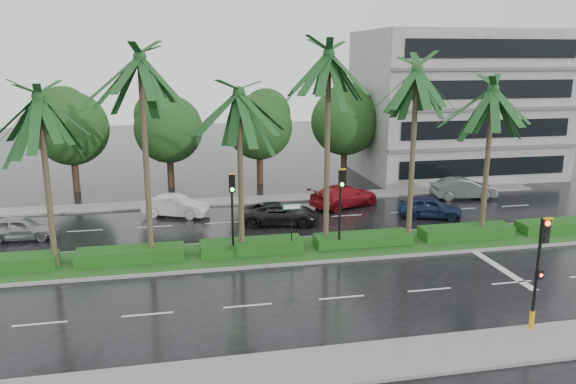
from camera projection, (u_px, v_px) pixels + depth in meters
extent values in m
plane|color=black|center=(313.00, 257.00, 28.50)|extent=(120.00, 120.00, 0.00)
cube|color=slate|center=(387.00, 359.00, 18.78)|extent=(40.00, 2.40, 0.12)
cube|color=slate|center=(272.00, 199.00, 39.91)|extent=(40.00, 2.00, 0.12)
cube|color=gray|center=(308.00, 249.00, 29.44)|extent=(36.00, 4.00, 0.14)
cube|color=#1F541C|center=(308.00, 248.00, 29.42)|extent=(35.60, 3.70, 0.02)
cube|color=#174F16|center=(131.00, 254.00, 27.59)|extent=(5.20, 1.40, 0.60)
cube|color=#174F16|center=(251.00, 246.00, 28.76)|extent=(5.20, 1.40, 0.60)
cube|color=#174F16|center=(363.00, 239.00, 29.93)|extent=(5.20, 1.40, 0.60)
cube|color=#174F16|center=(466.00, 232.00, 31.11)|extent=(5.20, 1.40, 0.60)
cube|color=#174F16|center=(561.00, 226.00, 32.28)|extent=(5.20, 1.40, 0.60)
cube|color=silver|center=(11.00, 235.00, 32.04)|extent=(2.00, 0.12, 0.01)
cube|color=silver|center=(40.00, 324.00, 21.39)|extent=(2.00, 0.12, 0.01)
cube|color=silver|center=(85.00, 231.00, 32.82)|extent=(2.00, 0.12, 0.01)
cube|color=silver|center=(147.00, 314.00, 22.18)|extent=(2.00, 0.12, 0.01)
cube|color=silver|center=(155.00, 227.00, 33.60)|extent=(2.00, 0.12, 0.01)
cube|color=silver|center=(248.00, 306.00, 22.96)|extent=(2.00, 0.12, 0.01)
cube|color=silver|center=(222.00, 223.00, 34.38)|extent=(2.00, 0.12, 0.01)
cube|color=silver|center=(342.00, 297.00, 23.74)|extent=(2.00, 0.12, 0.01)
cube|color=silver|center=(286.00, 219.00, 35.16)|extent=(2.00, 0.12, 0.01)
cube|color=silver|center=(429.00, 290.00, 24.52)|extent=(2.00, 0.12, 0.01)
cube|color=silver|center=(347.00, 215.00, 35.95)|extent=(2.00, 0.12, 0.01)
cube|color=silver|center=(512.00, 282.00, 25.30)|extent=(2.00, 0.12, 0.01)
cube|color=silver|center=(405.00, 212.00, 36.73)|extent=(2.00, 0.12, 0.01)
cube|color=silver|center=(461.00, 209.00, 37.51)|extent=(2.00, 0.12, 0.01)
cube|color=silver|center=(515.00, 206.00, 38.29)|extent=(2.00, 0.12, 0.01)
cube|color=silver|center=(497.00, 266.00, 27.31)|extent=(0.40, 6.00, 0.01)
cylinder|color=#3A3221|center=(47.00, 184.00, 26.03)|extent=(0.28, 0.28, 8.03)
cylinder|color=#3A3221|center=(55.00, 261.00, 26.92)|extent=(0.40, 0.40, 0.44)
cylinder|color=#3A3221|center=(146.00, 162.00, 26.80)|extent=(0.28, 0.28, 9.78)
cylinder|color=#3A3221|center=(152.00, 254.00, 27.90)|extent=(0.40, 0.40, 0.44)
cylinder|color=#3A3221|center=(241.00, 176.00, 27.68)|extent=(0.28, 0.28, 8.12)
cylinder|color=#3A3221|center=(242.00, 249.00, 28.59)|extent=(0.40, 0.40, 0.44)
cylinder|color=#3A3221|center=(327.00, 153.00, 28.63)|extent=(0.28, 0.28, 9.94)
cylinder|color=#3A3221|center=(326.00, 242.00, 29.75)|extent=(0.40, 0.40, 0.44)
cylinder|color=#3A3221|center=(412.00, 159.00, 29.22)|extent=(0.28, 0.28, 9.17)
cylinder|color=#3A3221|center=(408.00, 239.00, 30.25)|extent=(0.40, 0.40, 0.44)
cylinder|color=#3A3221|center=(487.00, 164.00, 30.51)|extent=(0.28, 0.28, 8.14)
cylinder|color=#3A3221|center=(481.00, 232.00, 31.42)|extent=(0.40, 0.40, 0.44)
cylinder|color=black|center=(535.00, 286.00, 20.39)|extent=(0.12, 0.12, 3.40)
cube|color=black|center=(545.00, 231.00, 19.71)|extent=(0.30, 0.18, 0.90)
cube|color=gold|center=(549.00, 219.00, 19.49)|extent=(0.34, 0.12, 0.06)
cylinder|color=#FF0C05|center=(548.00, 223.00, 19.55)|extent=(0.18, 0.04, 0.18)
cylinder|color=black|center=(547.00, 232.00, 19.62)|extent=(0.18, 0.04, 0.18)
cylinder|color=black|center=(546.00, 240.00, 19.69)|extent=(0.18, 0.04, 0.18)
cylinder|color=gold|center=(532.00, 320.00, 20.71)|extent=(0.18, 0.18, 0.70)
cube|color=black|center=(540.00, 274.00, 20.12)|extent=(0.22, 0.16, 0.32)
cylinder|color=#FF0C05|center=(541.00, 275.00, 20.04)|extent=(0.12, 0.03, 0.12)
cylinder|color=black|center=(233.00, 225.00, 27.66)|extent=(0.12, 0.12, 3.40)
cube|color=black|center=(232.00, 183.00, 26.99)|extent=(0.30, 0.18, 0.90)
cube|color=gold|center=(232.00, 174.00, 26.76)|extent=(0.34, 0.12, 0.06)
cylinder|color=black|center=(232.00, 177.00, 26.82)|extent=(0.18, 0.04, 0.18)
cylinder|color=black|center=(232.00, 184.00, 26.89)|extent=(0.18, 0.04, 0.18)
cylinder|color=#0CE519|center=(232.00, 190.00, 26.96)|extent=(0.18, 0.04, 0.18)
cylinder|color=black|center=(340.00, 218.00, 28.74)|extent=(0.12, 0.12, 3.40)
cube|color=black|center=(342.00, 178.00, 28.06)|extent=(0.30, 0.18, 0.90)
cube|color=gold|center=(343.00, 169.00, 27.83)|extent=(0.34, 0.12, 0.06)
cylinder|color=black|center=(342.00, 173.00, 27.90)|extent=(0.18, 0.04, 0.18)
cylinder|color=black|center=(342.00, 179.00, 27.97)|extent=(0.18, 0.04, 0.18)
cylinder|color=#0CE519|center=(342.00, 184.00, 28.04)|extent=(0.18, 0.04, 0.18)
cylinder|color=black|center=(292.00, 228.00, 28.44)|extent=(0.06, 0.06, 2.60)
cube|color=#0C5926|center=(292.00, 207.00, 28.14)|extent=(0.95, 0.04, 0.30)
cube|color=white|center=(292.00, 207.00, 28.12)|extent=(0.85, 0.01, 0.22)
cylinder|color=#322317|center=(76.00, 174.00, 42.11)|extent=(0.52, 0.52, 2.64)
sphere|color=#1D4218|center=(71.00, 129.00, 41.30)|extent=(5.44, 5.44, 5.44)
sphere|color=#1D4218|center=(71.00, 114.00, 41.34)|extent=(4.08, 4.08, 4.08)
cylinder|color=#322317|center=(171.00, 171.00, 43.49)|extent=(0.52, 0.52, 2.52)
sphere|color=#1D4218|center=(169.00, 129.00, 42.72)|extent=(5.19, 5.19, 5.19)
sphere|color=#1D4218|center=(168.00, 115.00, 42.77)|extent=(3.89, 3.89, 3.89)
cylinder|color=#322317|center=(260.00, 168.00, 44.86)|extent=(0.52, 0.52, 2.53)
sphere|color=#1D4218|center=(259.00, 127.00, 44.09)|extent=(5.20, 5.20, 5.20)
sphere|color=#1D4218|center=(259.00, 113.00, 44.14)|extent=(3.90, 3.90, 3.90)
cylinder|color=#322317|center=(344.00, 164.00, 46.22)|extent=(0.52, 0.52, 2.66)
sphere|color=#1D4218|center=(345.00, 122.00, 45.40)|extent=(5.48, 5.48, 5.48)
sphere|color=#1D4218|center=(344.00, 108.00, 45.43)|extent=(4.11, 4.11, 4.11)
cylinder|color=#322317|center=(423.00, 163.00, 47.63)|extent=(0.52, 0.52, 2.29)
sphere|color=#1D4218|center=(425.00, 128.00, 46.93)|extent=(4.72, 4.72, 4.72)
sphere|color=#1D4218|center=(424.00, 116.00, 47.00)|extent=(3.54, 3.54, 3.54)
cube|color=gray|center=(456.00, 104.00, 47.55)|extent=(16.00, 10.00, 12.00)
imported|color=gray|center=(20.00, 228.00, 31.10)|extent=(1.69, 3.93, 1.32)
imported|color=silver|center=(175.00, 206.00, 35.64)|extent=(2.90, 4.37, 1.36)
imported|color=black|center=(281.00, 213.00, 34.03)|extent=(2.97, 5.03, 1.31)
imported|color=maroon|center=(344.00, 196.00, 38.02)|extent=(3.95, 5.49, 1.48)
imported|color=#182848|center=(430.00, 207.00, 35.36)|extent=(2.97, 4.24, 1.34)
imported|color=#4E5152|center=(463.00, 188.00, 40.09)|extent=(2.00, 4.65, 1.49)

